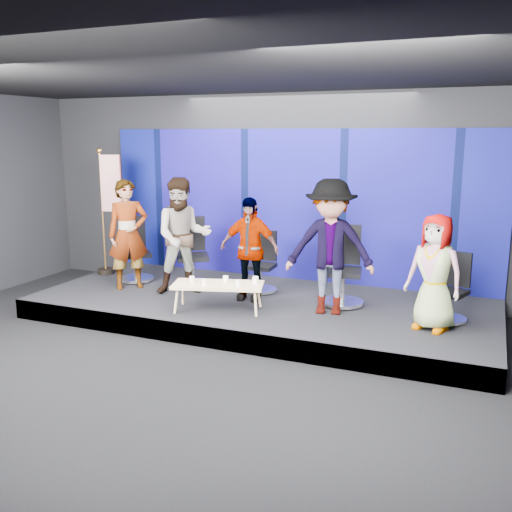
# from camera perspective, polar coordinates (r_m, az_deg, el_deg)

# --- Properties ---
(ground) EXTENTS (10.00, 10.00, 0.00)m
(ground) POSITION_cam_1_polar(r_m,az_deg,el_deg) (6.87, -7.57, -12.12)
(ground) COLOR black
(ground) RESTS_ON ground
(room_walls) EXTENTS (10.02, 8.02, 3.51)m
(room_walls) POSITION_cam_1_polar(r_m,az_deg,el_deg) (6.29, -8.18, 8.54)
(room_walls) COLOR black
(room_walls) RESTS_ON ground
(riser) EXTENTS (7.00, 3.00, 0.30)m
(riser) POSITION_cam_1_polar(r_m,az_deg,el_deg) (8.92, 0.51, -5.24)
(riser) COLOR black
(riser) RESTS_ON ground
(backdrop) EXTENTS (7.00, 0.08, 2.60)m
(backdrop) POSITION_cam_1_polar(r_m,az_deg,el_deg) (9.95, 3.69, 5.09)
(backdrop) COLOR #07115D
(backdrop) RESTS_ON riser
(chair_a) EXTENTS (0.88, 0.88, 1.11)m
(chair_a) POSITION_cam_1_polar(r_m,az_deg,el_deg) (10.16, -12.00, -0.36)
(chair_a) COLOR silver
(chair_a) RESTS_ON riser
(panelist_a) EXTENTS (0.77, 0.76, 1.80)m
(panelist_a) POSITION_cam_1_polar(r_m,az_deg,el_deg) (9.57, -12.67, 2.11)
(panelist_a) COLOR black
(panelist_a) RESTS_ON riser
(chair_b) EXTENTS (0.89, 0.89, 1.14)m
(chair_b) POSITION_cam_1_polar(r_m,az_deg,el_deg) (9.68, -6.37, -0.71)
(chair_b) COLOR silver
(chair_b) RESTS_ON riser
(panelist_b) EXTENTS (1.14, 1.08, 1.85)m
(panelist_b) POSITION_cam_1_polar(r_m,az_deg,el_deg) (9.09, -7.30, 1.98)
(panelist_b) COLOR black
(panelist_b) RESTS_ON riser
(chair_c) EXTENTS (0.58, 0.58, 0.98)m
(chair_c) POSITION_cam_1_polar(r_m,az_deg,el_deg) (9.25, 0.54, -1.58)
(chair_c) COLOR silver
(chair_c) RESTS_ON riser
(panelist_c) EXTENTS (0.95, 0.43, 1.59)m
(panelist_c) POSITION_cam_1_polar(r_m,az_deg,el_deg) (8.70, -0.68, 0.72)
(panelist_c) COLOR black
(panelist_c) RESTS_ON riser
(chair_d) EXTENTS (0.78, 0.78, 1.18)m
(chair_d) POSITION_cam_1_polar(r_m,az_deg,el_deg) (8.63, 8.68, -2.27)
(chair_d) COLOR silver
(chair_d) RESTS_ON riser
(panelist_d) EXTENTS (1.35, 0.93, 1.91)m
(panelist_d) POSITION_cam_1_polar(r_m,az_deg,el_deg) (8.05, 7.42, 0.88)
(panelist_d) COLOR black
(panelist_d) RESTS_ON riser
(chair_e) EXTENTS (0.68, 0.68, 0.94)m
(chair_e) POSITION_cam_1_polar(r_m,az_deg,el_deg) (8.24, 18.84, -4.05)
(chair_e) COLOR silver
(chair_e) RESTS_ON riser
(panelist_e) EXTENTS (0.86, 0.70, 1.52)m
(panelist_e) POSITION_cam_1_polar(r_m,az_deg,el_deg) (7.69, 17.44, -1.59)
(panelist_e) COLOR black
(panelist_e) RESTS_ON riser
(coffee_table) EXTENTS (1.40, 0.90, 0.40)m
(coffee_table) POSITION_cam_1_polar(r_m,az_deg,el_deg) (8.24, -3.83, -3.00)
(coffee_table) COLOR tan
(coffee_table) RESTS_ON riser
(mug_a) EXTENTS (0.07, 0.07, 0.09)m
(mug_a) POSITION_cam_1_polar(r_m,az_deg,el_deg) (8.34, -6.41, -2.32)
(mug_a) COLOR white
(mug_a) RESTS_ON coffee_table
(mug_b) EXTENTS (0.07, 0.07, 0.09)m
(mug_b) POSITION_cam_1_polar(r_m,az_deg,el_deg) (8.16, -5.18, -2.62)
(mug_b) COLOR white
(mug_b) RESTS_ON coffee_table
(mug_c) EXTENTS (0.08, 0.08, 0.09)m
(mug_c) POSITION_cam_1_polar(r_m,az_deg,el_deg) (8.31, -3.06, -2.30)
(mug_c) COLOR white
(mug_c) RESTS_ON coffee_table
(mug_d) EXTENTS (0.07, 0.07, 0.08)m
(mug_d) POSITION_cam_1_polar(r_m,az_deg,el_deg) (8.08, -1.81, -2.72)
(mug_d) COLOR white
(mug_d) RESTS_ON coffee_table
(mug_e) EXTENTS (0.09, 0.09, 0.10)m
(mug_e) POSITION_cam_1_polar(r_m,az_deg,el_deg) (8.20, -0.05, -2.43)
(mug_e) COLOR white
(mug_e) RESTS_ON coffee_table
(flag_stand) EXTENTS (0.52, 0.30, 2.28)m
(flag_stand) POSITION_cam_1_polar(r_m,az_deg,el_deg) (10.56, -14.55, 4.62)
(flag_stand) COLOR black
(flag_stand) RESTS_ON riser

